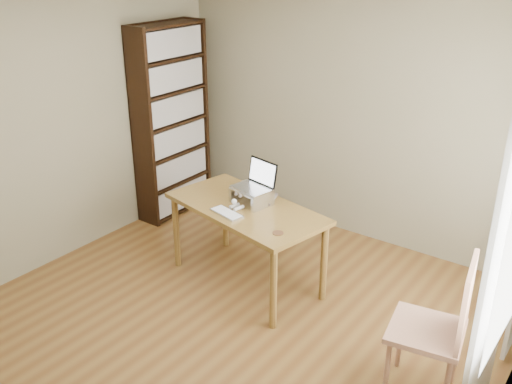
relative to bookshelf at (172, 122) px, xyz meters
name	(u,v)px	position (x,y,z in m)	size (l,w,h in m)	color
room	(209,184)	(1.86, -1.54, 0.25)	(4.04, 4.54, 2.64)	brown
bookshelf	(172,122)	(0.00, 0.00, 0.00)	(0.30, 0.90, 2.10)	black
desk	(246,216)	(1.57, -0.74, -0.40)	(1.54, 0.98, 0.75)	brown
laptop_stand	(252,194)	(1.57, -0.66, -0.22)	(0.32, 0.25, 0.13)	silver
laptop	(255,181)	(1.57, -0.60, -0.11)	(0.37, 0.33, 0.23)	silver
keyboard	(227,213)	(1.53, -0.96, -0.29)	(0.33, 0.19, 0.02)	silver
coaster	(278,233)	(2.07, -0.99, -0.30)	(0.09, 0.09, 0.01)	#532C1C
cat	(254,195)	(1.57, -0.63, -0.23)	(0.25, 0.49, 0.16)	#473D37
chair	(440,326)	(3.45, -1.15, -0.47)	(0.54, 0.54, 1.06)	tan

